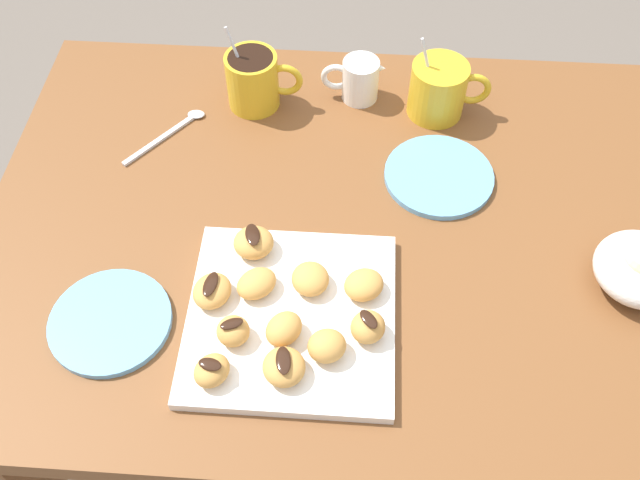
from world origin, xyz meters
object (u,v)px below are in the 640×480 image
(coffee_mug_mustard_left, at_px, (254,79))
(beignet_2, at_px, (254,243))
(cream_pitcher_white, at_px, (359,78))
(beignet_8, at_px, (233,331))
(beignet_5, at_px, (329,346))
(beignet_10, at_px, (368,327))
(saucer_sky_left, at_px, (439,176))
(beignet_9, at_px, (212,291))
(beignet_1, at_px, (284,329))
(dining_table, at_px, (334,271))
(pastry_plate_square, at_px, (291,317))
(beignet_7, at_px, (310,279))
(beignet_6, at_px, (212,371))
(beignet_0, at_px, (364,285))
(saucer_sky_right, at_px, (110,322))
(coffee_mug_mustard_right, at_px, (439,88))
(beignet_4, at_px, (256,284))
(beignet_3, at_px, (284,367))

(coffee_mug_mustard_left, distance_m, beignet_2, 0.32)
(cream_pitcher_white, xyz_separation_m, beignet_8, (-0.14, -0.48, -0.01))
(beignet_5, relative_size, beignet_10, 1.06)
(saucer_sky_left, height_order, beignet_9, beignet_9)
(coffee_mug_mustard_left, relative_size, beignet_1, 2.81)
(dining_table, bearing_deg, cream_pitcher_white, 85.11)
(dining_table, relative_size, saucer_sky_left, 6.19)
(pastry_plate_square, distance_m, beignet_7, 0.06)
(dining_table, distance_m, beignet_2, 0.21)
(pastry_plate_square, relative_size, cream_pitcher_white, 2.57)
(beignet_7, relative_size, beignet_8, 1.23)
(pastry_plate_square, relative_size, beignet_8, 6.34)
(beignet_6, bearing_deg, beignet_0, 37.09)
(beignet_2, relative_size, beignet_8, 1.30)
(beignet_9, bearing_deg, beignet_5, -24.49)
(coffee_mug_mustard_left, relative_size, saucer_sky_left, 0.87)
(cream_pitcher_white, height_order, saucer_sky_right, cream_pitcher_white)
(saucer_sky_left, bearing_deg, coffee_mug_mustard_right, 90.08)
(beignet_2, height_order, beignet_4, beignet_2)
(coffee_mug_mustard_right, bearing_deg, beignet_9, -127.80)
(beignet_4, relative_size, beignet_10, 1.22)
(pastry_plate_square, bearing_deg, cream_pitcher_white, 80.59)
(beignet_10, bearing_deg, coffee_mug_mustard_left, 114.24)
(saucer_sky_left, height_order, saucer_sky_right, same)
(beignet_7, height_order, beignet_9, beignet_7)
(coffee_mug_mustard_left, distance_m, beignet_7, 0.39)
(saucer_sky_right, relative_size, beignet_1, 3.13)
(cream_pitcher_white, relative_size, beignet_10, 2.29)
(beignet_3, bearing_deg, beignet_1, 95.74)
(beignet_10, bearing_deg, beignet_2, 142.50)
(coffee_mug_mustard_left, distance_m, cream_pitcher_white, 0.17)
(coffee_mug_mustard_left, xyz_separation_m, cream_pitcher_white, (0.17, 0.03, -0.01))
(pastry_plate_square, xyz_separation_m, beignet_5, (0.05, -0.05, 0.03))
(beignet_3, relative_size, beignet_8, 1.26)
(beignet_4, bearing_deg, coffee_mug_mustard_right, 56.62)
(beignet_0, bearing_deg, beignet_9, -173.41)
(coffee_mug_mustard_left, distance_m, beignet_9, 0.39)
(beignet_1, height_order, beignet_6, beignet_1)
(cream_pitcher_white, xyz_separation_m, beignet_0, (0.02, -0.40, -0.01))
(saucer_sky_right, xyz_separation_m, beignet_6, (0.15, -0.07, 0.03))
(beignet_0, bearing_deg, beignet_1, -142.92)
(beignet_5, bearing_deg, beignet_8, 173.68)
(beignet_3, xyz_separation_m, beignet_4, (-0.05, 0.12, -0.00))
(beignet_1, xyz_separation_m, beignet_9, (-0.10, 0.05, -0.00))
(dining_table, xyz_separation_m, beignet_9, (-0.15, -0.15, 0.16))
(beignet_1, bearing_deg, beignet_5, -19.30)
(cream_pitcher_white, distance_m, beignet_7, 0.40)
(dining_table, distance_m, pastry_plate_square, 0.23)
(pastry_plate_square, xyz_separation_m, coffee_mug_mustard_left, (-0.10, 0.41, 0.04))
(saucer_sky_left, distance_m, beignet_0, 0.25)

